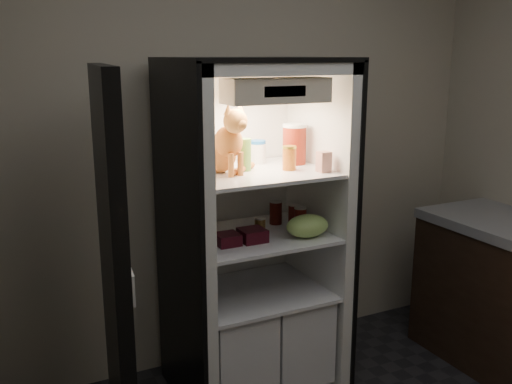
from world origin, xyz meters
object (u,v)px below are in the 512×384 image
refrigerator (252,256)px  mayo_tub (257,152)px  salsa_jar (289,158)px  cream_carton (324,162)px  soda_can_a (276,213)px  grape_bag (307,226)px  pepper_jar (294,144)px  parmesan_shaker (245,155)px  soda_can_b (294,215)px  berry_box_right (252,235)px  tabby_cat (224,147)px  soda_can_c (300,219)px  berry_box_left (227,239)px  condiment_jar (260,225)px

refrigerator → mayo_tub: refrigerator is taller
salsa_jar → cream_carton: bearing=-42.1°
soda_can_a → grape_bag: (0.04, -0.29, -0.01)m
pepper_jar → parmesan_shaker: bearing=-171.5°
parmesan_shaker → grape_bag: (0.27, -0.19, -0.38)m
cream_carton → parmesan_shaker: bearing=148.5°
parmesan_shaker → soda_can_b: 0.49m
soda_can_b → berry_box_right: (-0.33, -0.14, -0.03)m
tabby_cat → soda_can_b: 0.61m
salsa_jar → soda_can_a: size_ratio=0.97×
grape_bag → mayo_tub: bearing=109.2°
refrigerator → berry_box_right: size_ratio=14.40×
mayo_tub → soda_can_b: mayo_tub is taller
mayo_tub → pepper_jar: bearing=-31.9°
salsa_jar → refrigerator: bearing=141.7°
salsa_jar → pepper_jar: (0.11, 0.14, 0.05)m
tabby_cat → cream_carton: bearing=-36.6°
pepper_jar → salsa_jar: bearing=-128.4°
grape_bag → berry_box_right: 0.30m
tabby_cat → soda_can_c: tabby_cat is taller
cream_carton → soda_can_c: size_ratio=0.83×
cream_carton → grape_bag: size_ratio=0.45×
tabby_cat → soda_can_a: tabby_cat is taller
berry_box_left → parmesan_shaker: bearing=37.8°
refrigerator → berry_box_left: refrigerator is taller
soda_can_c → berry_box_right: soda_can_c is taller
cream_carton → berry_box_left: size_ratio=0.91×
parmesan_shaker → refrigerator: bearing=33.1°
condiment_jar → berry_box_left: bearing=-154.4°
salsa_jar → soda_can_c: 0.36m
refrigerator → soda_can_b: 0.33m
salsa_jar → soda_can_c: (0.08, 0.01, -0.35)m
pepper_jar → berry_box_left: pepper_jar is taller
refrigerator → soda_can_a: (0.18, 0.06, 0.22)m
refrigerator → condiment_jar: bearing=-52.7°
salsa_jar → cream_carton: (0.14, -0.12, -0.01)m
cream_carton → condiment_jar: bearing=141.9°
soda_can_b → condiment_jar: size_ratio=1.47×
soda_can_b → berry_box_right: size_ratio=0.94×
pepper_jar → grape_bag: 0.47m
mayo_tub → berry_box_left: size_ratio=1.10×
pepper_jar → soda_can_c: pepper_jar is taller
berry_box_left → condiment_jar: bearing=25.6°
soda_can_a → condiment_jar: size_ratio=1.59×
refrigerator → pepper_jar: refrigerator is taller
tabby_cat → condiment_jar: bearing=-12.7°
tabby_cat → grape_bag: 0.61m
parmesan_shaker → salsa_jar: parmesan_shaker is taller
berry_box_left → soda_can_c: bearing=5.9°
pepper_jar → soda_can_b: bearing=-113.0°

